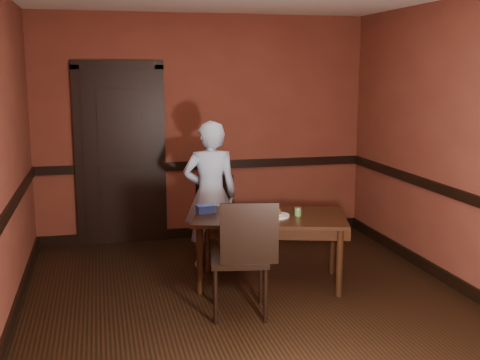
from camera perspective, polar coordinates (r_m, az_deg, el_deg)
name	(u,v)px	position (r m, az deg, el deg)	size (l,w,h in m)	color
floor	(249,303)	(5.46, 0.87, -11.57)	(4.00, 4.50, 0.01)	black
wall_back	(204,128)	(7.30, -3.46, 4.94)	(4.00, 0.02, 2.70)	brown
wall_front	(362,213)	(3.01, 11.50, -3.05)	(4.00, 0.02, 2.70)	brown
wall_right	(459,146)	(5.92, 20.04, 3.07)	(0.02, 4.50, 2.70)	brown
dado_back	(204,165)	(7.34, -3.40, 1.43)	(4.00, 0.03, 0.10)	black
dado_left	(5,217)	(5.09, -21.35, -3.28)	(0.03, 4.50, 0.10)	black
dado_right	(454,193)	(5.98, 19.65, -1.21)	(0.03, 4.50, 0.10)	black
baseboard_back	(205,232)	(7.51, -3.33, -4.91)	(4.00, 0.03, 0.12)	black
baseboard_left	(13,317)	(5.34, -20.75, -12.08)	(0.03, 4.50, 0.12)	black
baseboard_right	(449,279)	(6.20, 19.18, -8.84)	(0.03, 4.50, 0.12)	black
door	(120,152)	(7.19, -11.27, 2.60)	(1.05, 0.07, 2.20)	black
dining_table	(269,249)	(5.84, 2.81, -6.59)	(1.43, 0.81, 0.67)	black
chair_far	(218,220)	(6.50, -2.11, -3.77)	(0.42, 0.42, 0.90)	black
chair_near	(239,256)	(5.07, -0.10, -7.26)	(0.47, 0.47, 1.01)	black
person	(210,195)	(6.23, -2.82, -1.40)	(0.56, 0.37, 1.54)	#A9C7E7
sandwich_plate	(275,215)	(5.71, 3.34, -3.29)	(0.27, 0.27, 0.07)	white
sauce_jar	(298,212)	(5.75, 5.51, -3.01)	(0.07, 0.07, 0.08)	#4C8636
cheese_saucer	(229,213)	(5.75, -1.05, -3.17)	(0.17, 0.17, 0.05)	white
food_tub	(206,209)	(5.86, -3.26, -2.74)	(0.20, 0.15, 0.08)	#324FB3
wrapped_veg	(232,222)	(5.37, -0.74, -4.02)	(0.06, 0.06, 0.22)	#144923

